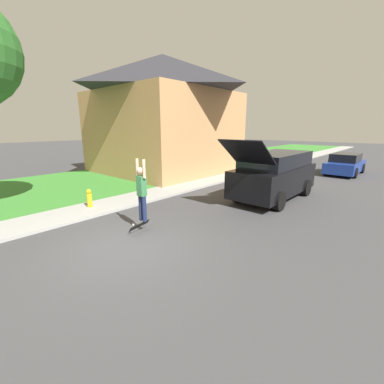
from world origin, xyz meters
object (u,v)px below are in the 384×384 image
at_px(skateboard, 139,225).
at_px(car_down_street, 345,164).
at_px(suv_parked, 275,174).
at_px(skateboarder, 142,190).
at_px(fire_hydrant, 89,198).

bearing_deg(skateboard, car_down_street, 81.73).
bearing_deg(suv_parked, skateboarder, -101.99).
xyz_separation_m(suv_parked, fire_hydrant, (-4.74, -6.39, -0.67)).
distance_m(skateboarder, fire_hydrant, 3.50).
relative_size(skateboard, fire_hydrant, 1.04).
relative_size(car_down_street, fire_hydrant, 5.85).
relative_size(skateboarder, fire_hydrant, 2.62).
bearing_deg(fire_hydrant, skateboarder, 0.26).
bearing_deg(fire_hydrant, suv_parked, 53.42).
xyz_separation_m(car_down_street, fire_hydrant, (-5.70, -15.73, -0.24)).
bearing_deg(suv_parked, skateboard, -101.68).
bearing_deg(skateboarder, car_down_street, 81.64).
bearing_deg(suv_parked, car_down_street, 84.16).
bearing_deg(skateboarder, fire_hydrant, -179.74).
relative_size(skateboarder, skateboard, 2.51).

